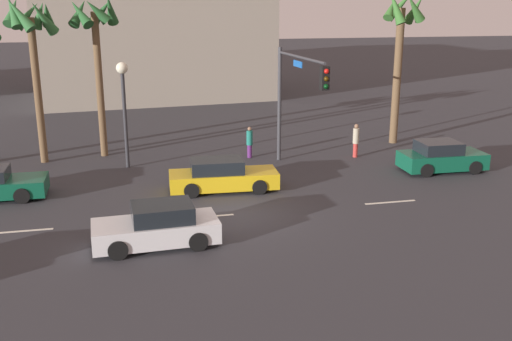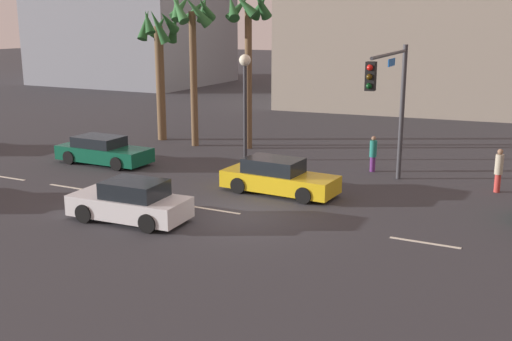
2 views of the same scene
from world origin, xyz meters
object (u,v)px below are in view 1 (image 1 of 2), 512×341
(car_0, at_px, (157,227))
(pedestrian_1, at_px, (356,140))
(traffic_signal, at_px, (294,89))
(palm_tree_1, at_px, (31,32))
(streetlamp, at_px, (123,93))
(building_1, at_px, (147,12))
(car_1, at_px, (441,157))
(palm_tree_3, at_px, (401,33))
(palm_tree_2, at_px, (95,34))
(pedestrian_0, at_px, (250,141))
(car_5, at_px, (222,176))

(car_0, distance_m, pedestrian_1, 14.36)
(traffic_signal, xyz_separation_m, palm_tree_1, (-11.86, 4.39, 2.48))
(pedestrian_1, xyz_separation_m, palm_tree_1, (-15.81, 2.51, 5.50))
(streetlamp, bearing_deg, building_1, 84.36)
(pedestrian_1, relative_size, building_1, 0.09)
(car_1, bearing_deg, palm_tree_3, 85.63)
(car_0, relative_size, car_1, 1.04)
(palm_tree_3, bearing_deg, palm_tree_1, -179.70)
(palm_tree_2, bearing_deg, palm_tree_3, -2.10)
(palm_tree_2, height_order, palm_tree_3, palm_tree_3)
(car_0, xyz_separation_m, palm_tree_3, (14.31, 12.04, 5.54))
(traffic_signal, xyz_separation_m, building_1, (-5.32, 26.84, 3.06))
(streetlamp, distance_m, palm_tree_2, 3.89)
(pedestrian_0, relative_size, palm_tree_2, 0.20)
(streetlamp, distance_m, palm_tree_3, 15.48)
(car_5, bearing_deg, palm_tree_1, 140.73)
(car_5, relative_size, palm_tree_3, 0.55)
(pedestrian_0, xyz_separation_m, palm_tree_1, (-10.38, 1.38, 5.58))
(palm_tree_3, bearing_deg, pedestrian_0, -170.54)
(car_1, distance_m, traffic_signal, 7.84)
(pedestrian_1, bearing_deg, palm_tree_1, 170.97)
(car_5, height_order, building_1, building_1)
(car_0, bearing_deg, palm_tree_2, 99.13)
(streetlamp, xyz_separation_m, building_1, (2.40, 24.35, 3.35))
(palm_tree_2, bearing_deg, pedestrian_1, -14.03)
(streetlamp, height_order, pedestrian_1, streetlamp)
(car_5, bearing_deg, streetlamp, 129.84)
(traffic_signal, distance_m, palm_tree_1, 12.89)
(streetlamp, bearing_deg, palm_tree_2, 114.78)
(palm_tree_1, bearing_deg, building_1, 73.75)
(pedestrian_0, height_order, pedestrian_1, pedestrian_1)
(pedestrian_0, distance_m, palm_tree_1, 11.87)
(pedestrian_1, distance_m, palm_tree_2, 14.31)
(pedestrian_1, height_order, palm_tree_1, palm_tree_1)
(streetlamp, relative_size, building_1, 0.27)
(streetlamp, bearing_deg, car_0, -85.27)
(streetlamp, relative_size, pedestrian_1, 2.91)
(palm_tree_1, xyz_separation_m, palm_tree_2, (2.94, 0.70, -0.13))
(pedestrian_0, bearing_deg, building_1, 99.15)
(car_0, distance_m, car_1, 15.13)
(car_0, bearing_deg, palm_tree_1, 112.61)
(palm_tree_1, xyz_separation_m, palm_tree_3, (19.28, 0.10, -0.25))
(palm_tree_1, bearing_deg, car_5, -39.27)
(car_1, xyz_separation_m, palm_tree_3, (0.46, 5.96, 5.52))
(pedestrian_1, distance_m, building_1, 27.31)
(car_0, height_order, pedestrian_1, pedestrian_1)
(car_5, xyz_separation_m, palm_tree_3, (11.23, 6.68, 5.55))
(car_1, xyz_separation_m, palm_tree_1, (-18.83, 5.86, 5.77))
(car_0, xyz_separation_m, pedestrian_1, (10.83, 9.43, 0.28))
(car_5, distance_m, palm_tree_1, 11.90)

